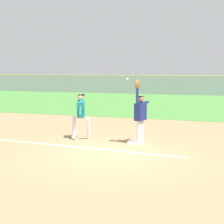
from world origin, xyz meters
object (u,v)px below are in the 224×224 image
at_px(runner, 81,113).
at_px(parked_car_tan, 193,87).
at_px(baseball, 127,79).
at_px(parked_car_blue, 82,85).
at_px(fielder, 140,113).
at_px(first_base, 134,143).
at_px(parked_car_silver, 133,86).

xyz_separation_m(runner, parked_car_tan, (2.59, 25.73, -0.32)).
relative_size(baseball, parked_car_blue, 0.02).
bearing_deg(runner, fielder, -22.23).
relative_size(fielder, parked_car_tan, 0.50).
distance_m(first_base, parked_car_tan, 25.91).
bearing_deg(first_base, baseball, 157.55).
bearing_deg(parked_car_tan, fielder, -94.52).
bearing_deg(baseball, fielder, -15.94).
bearing_deg(fielder, parked_car_tan, -72.32).
height_order(first_base, parked_car_blue, parked_car_blue).
relative_size(baseball, parked_car_tan, 0.02).
xyz_separation_m(parked_car_blue, parked_car_tan, (13.39, -0.51, 0.00)).
bearing_deg(parked_car_silver, runner, -85.92).
relative_size(baseball, parked_car_silver, 0.02).
relative_size(parked_car_blue, parked_car_tan, 1.00).
relative_size(first_base, runner, 0.22).
distance_m(fielder, parked_car_blue, 29.51).
bearing_deg(baseball, runner, 178.28).
distance_m(parked_car_silver, parked_car_tan, 6.85).
distance_m(baseball, parked_car_tan, 25.84).
bearing_deg(first_base, runner, 175.30).
bearing_deg(parked_car_tan, parked_car_silver, 172.95).
height_order(fielder, runner, fielder).
xyz_separation_m(first_base, baseball, (-0.28, 0.12, 2.24)).
bearing_deg(runner, parked_car_tan, 66.92).
xyz_separation_m(runner, parked_car_silver, (-4.25, 26.11, -0.32)).
bearing_deg(first_base, parked_car_tan, 88.88).
xyz_separation_m(fielder, runner, (-2.31, 0.20, -0.12)).
height_order(baseball, parked_car_silver, baseball).
height_order(baseball, parked_car_tan, baseball).
relative_size(runner, parked_car_silver, 0.38).
relative_size(fielder, parked_car_blue, 0.51).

